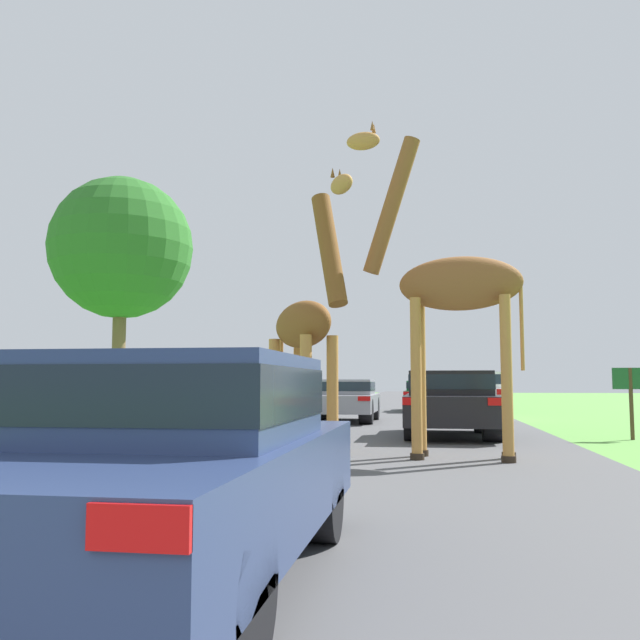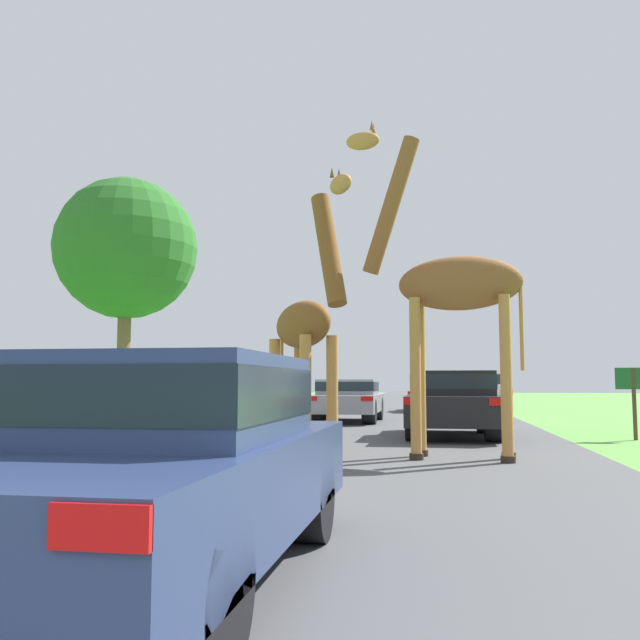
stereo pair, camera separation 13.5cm
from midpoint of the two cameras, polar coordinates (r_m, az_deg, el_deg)
name	(u,v)px [view 2 (the right image)]	position (r m, az deg, el deg)	size (l,w,h in m)	color
road	(401,410)	(29.19, 6.96, -7.53)	(8.16, 120.00, 0.00)	#4C4C4F
giraffe_near_road	(306,329)	(11.47, -0.81, -0.73)	(1.86, 2.31, 4.57)	#B77F3D
giraffe_companion	(450,290)	(10.76, 11.23, 2.53)	(2.79, 0.90, 5.45)	#B77F3D
car_lead_maroon	(154,459)	(4.16, -12.91, -11.37)	(1.70, 3.98, 1.32)	navy
car_queue_right	(348,399)	(20.34, 2.57, -6.62)	(1.87, 3.95, 1.25)	gray
car_queue_left	(452,401)	(15.05, 11.35, -6.72)	(1.93, 4.14, 1.41)	black
car_far_ahead	(475,394)	(22.93, 13.09, -6.05)	(1.95, 4.25, 1.50)	silver
car_verge_right	(433,394)	(28.15, 9.63, -6.19)	(1.88, 4.01, 1.23)	#144C28
tree_centre_back	(126,249)	(26.54, -15.86, 5.76)	(5.30, 5.30, 8.83)	brown
sign_post	(634,389)	(15.31, 25.14, -5.31)	(0.70, 0.08, 1.47)	#4C3823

